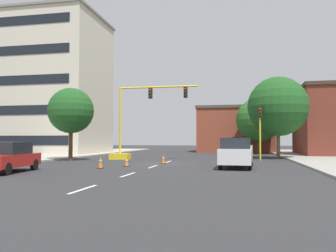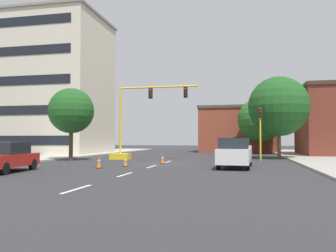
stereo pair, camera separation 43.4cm
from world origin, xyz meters
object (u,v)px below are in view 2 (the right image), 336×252
at_px(tree_right_far, 260,120).
at_px(sedan_red_near_left, 7,157).
at_px(traffic_cone_roadside_b, 125,162).
at_px(traffic_signal_gantry, 131,136).
at_px(traffic_cone_roadside_c, 163,159).
at_px(traffic_light_pole_right, 260,121).
at_px(tree_right_mid, 279,106).
at_px(tree_left_near, 71,111).
at_px(traffic_cone_roadside_a, 99,162).
at_px(pickup_truck_white, 235,153).

bearing_deg(tree_right_far, sedan_red_near_left, -118.56).
bearing_deg(tree_right_far, traffic_cone_roadside_b, -114.16).
height_order(traffic_signal_gantry, tree_right_far, tree_right_far).
distance_m(tree_right_far, traffic_cone_roadside_c, 22.22).
height_order(traffic_light_pole_right, tree_right_mid, tree_right_mid).
bearing_deg(traffic_cone_roadside_c, traffic_cone_roadside_b, -125.82).
bearing_deg(traffic_cone_roadside_b, tree_left_near, 143.21).
relative_size(traffic_signal_gantry, tree_left_near, 1.27).
relative_size(tree_right_mid, traffic_cone_roadside_a, 10.26).
bearing_deg(pickup_truck_white, tree_right_mid, 70.88).
distance_m(tree_right_mid, tree_left_near, 19.62).
bearing_deg(traffic_signal_gantry, tree_right_mid, 15.96).
xyz_separation_m(pickup_truck_white, sedan_red_near_left, (-12.85, -5.98, -0.09)).
distance_m(traffic_light_pole_right, traffic_cone_roadside_c, 10.25).
height_order(tree_right_mid, traffic_cone_roadside_a, tree_right_mid).
relative_size(traffic_light_pole_right, pickup_truck_white, 0.87).
height_order(tree_right_far, traffic_cone_roadside_b, tree_right_far).
bearing_deg(traffic_cone_roadside_b, tree_right_far, 65.84).
distance_m(tree_right_far, tree_left_near, 24.83).
distance_m(tree_right_far, traffic_cone_roadside_b, 25.57).
relative_size(traffic_light_pole_right, tree_right_far, 0.66).
height_order(pickup_truck_white, traffic_cone_roadside_a, pickup_truck_white).
height_order(traffic_light_pole_right, sedan_red_near_left, traffic_light_pole_right).
distance_m(tree_right_far, pickup_truck_white, 23.09).
distance_m(tree_left_near, pickup_truck_white, 15.72).
distance_m(traffic_signal_gantry, traffic_cone_roadside_a, 10.00).
relative_size(pickup_truck_white, traffic_cone_roadside_b, 8.42).
distance_m(traffic_signal_gantry, traffic_cone_roadside_c, 6.80).
bearing_deg(traffic_cone_roadside_c, tree_right_far, 67.68).
relative_size(tree_right_far, traffic_cone_roadside_b, 11.16).
bearing_deg(tree_right_far, traffic_cone_roadside_c, -112.32).
distance_m(traffic_signal_gantry, pickup_truck_white, 12.37).
xyz_separation_m(tree_right_far, tree_left_near, (-17.29, -17.83, 0.04)).
bearing_deg(traffic_cone_roadside_b, traffic_signal_gantry, 105.84).
height_order(tree_right_far, traffic_cone_roadside_a, tree_right_far).
relative_size(tree_left_near, sedan_red_near_left, 1.39).
relative_size(pickup_truck_white, traffic_cone_roadside_c, 7.71).
bearing_deg(traffic_signal_gantry, traffic_cone_roadside_c, -49.59).
bearing_deg(tree_right_mid, traffic_signal_gantry, -164.04).
distance_m(pickup_truck_white, sedan_red_near_left, 14.18).
bearing_deg(tree_right_mid, tree_right_far, 96.08).
bearing_deg(traffic_cone_roadside_c, pickup_truck_white, -23.85).
bearing_deg(traffic_light_pole_right, pickup_truck_white, -103.62).
distance_m(sedan_red_near_left, traffic_cone_roadside_a, 5.53).
bearing_deg(traffic_signal_gantry, tree_right_far, 50.52).
bearing_deg(traffic_cone_roadside_c, traffic_cone_roadside_a, -123.46).
bearing_deg(tree_left_near, tree_right_mid, 19.45).
height_order(tree_right_far, tree_right_mid, tree_right_mid).
xyz_separation_m(sedan_red_near_left, traffic_cone_roadside_b, (5.26, 5.62, -0.57)).
distance_m(traffic_signal_gantry, sedan_red_near_left, 13.82).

